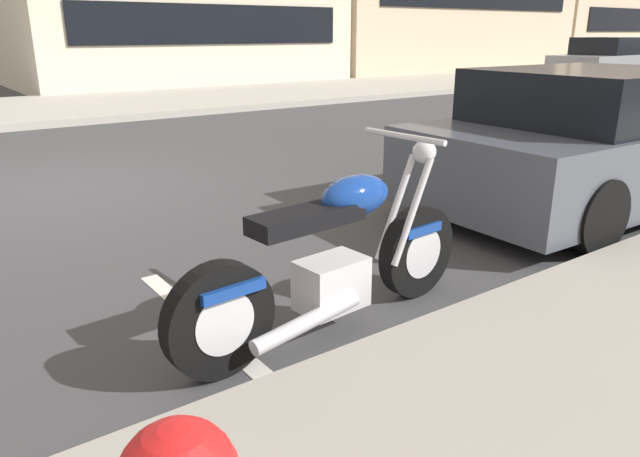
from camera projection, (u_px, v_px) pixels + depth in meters
ground_plane at (49, 190)px, 6.60m from camera, size 260.00×260.00×0.00m
sidewalk_far_curb at (397, 85)px, 18.82m from camera, size 120.00×5.00×0.14m
parking_stall_stripe at (218, 336)px, 3.44m from camera, size 0.12×2.20×0.01m
parked_motorcycle at (335, 262)px, 3.41m from camera, size 2.12×0.62×1.11m
parked_car_at_intersection at (599, 142)px, 5.89m from camera, size 4.20×1.99×1.35m
car_opposite_curb at (603, 62)px, 19.93m from camera, size 4.25×2.04×1.50m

